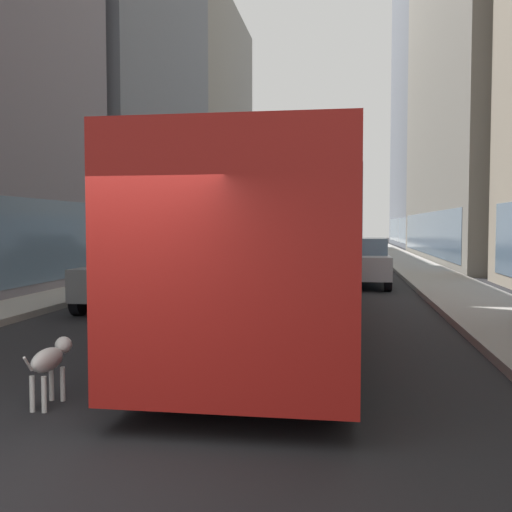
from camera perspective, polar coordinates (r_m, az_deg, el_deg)
ground_plane at (r=39.25m, az=5.38°, el=0.03°), size 120.00×120.00×0.00m
sidewalk_left at (r=39.99m, az=-2.80°, el=0.21°), size 2.40×110.00×0.15m
sidewalk_right at (r=39.32m, az=13.70°, el=0.08°), size 2.40×110.00×0.15m
building_left_mid at (r=32.28m, az=-18.50°, el=17.04°), size 11.71×14.12×19.89m
building_left_far at (r=50.25m, az=-7.99°, el=12.81°), size 9.35×23.87×21.22m
building_right_far at (r=62.18m, az=18.12°, el=15.97°), size 8.48×22.87×32.27m
transit_bus at (r=10.90m, az=2.86°, el=1.65°), size 2.78×11.53×3.05m
car_grey_wagon at (r=14.74m, az=-11.60°, el=-1.77°), size 1.90×4.05×1.62m
car_white_van at (r=41.07m, az=3.86°, el=1.32°), size 1.81×4.21×1.62m
car_silver_sedan at (r=20.09m, az=10.13°, el=-0.48°), size 1.95×4.72×1.62m
car_black_suv at (r=25.20m, az=0.73°, el=0.26°), size 1.81×4.79×1.62m
dalmatian_dog at (r=7.03m, az=-19.73°, el=-9.69°), size 0.22×0.96×0.72m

